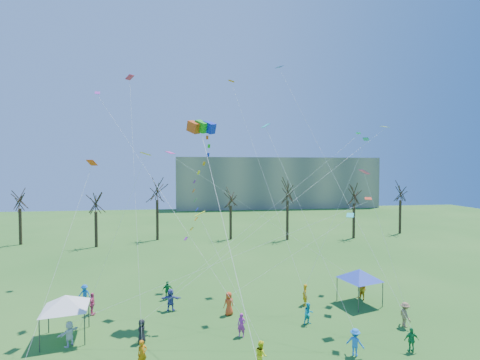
{
  "coord_description": "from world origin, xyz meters",
  "views": [
    {
      "loc": [
        -3.02,
        -18.17,
        11.82
      ],
      "look_at": [
        0.18,
        5.0,
        11.0
      ],
      "focal_mm": 25.0,
      "sensor_mm": 36.0,
      "label": 1
    }
  ],
  "objects": [
    {
      "name": "big_box_kite",
      "position": [
        -2.4,
        8.02,
        10.22
      ],
      "size": [
        2.51,
        7.52,
        17.97
      ],
      "color": "#D6430F",
      "rests_on": "ground"
    },
    {
      "name": "festival_crowd",
      "position": [
        -0.55,
        6.34,
        0.86
      ],
      "size": [
        26.08,
        12.64,
        1.85
      ],
      "color": "#D31A45",
      "rests_on": "ground"
    },
    {
      "name": "bare_tree_row",
      "position": [
        3.85,
        36.33,
        6.77
      ],
      "size": [
        68.8,
        9.09,
        10.32
      ],
      "color": "black",
      "rests_on": "ground"
    },
    {
      "name": "distant_building",
      "position": [
        22.0,
        82.0,
        7.5
      ],
      "size": [
        60.0,
        14.0,
        15.0
      ],
      "primitive_type": "cube",
      "color": "gray",
      "rests_on": "ground"
    },
    {
      "name": "canopy_tent_blue",
      "position": [
        11.22,
        8.87,
        2.59
      ],
      "size": [
        3.92,
        3.92,
        3.06
      ],
      "color": "#3F3F44",
      "rests_on": "ground"
    },
    {
      "name": "canopy_tent_white",
      "position": [
        -11.87,
        6.02,
        2.6
      ],
      "size": [
        4.01,
        4.01,
        3.06
      ],
      "color": "#3F3F44",
      "rests_on": "ground"
    },
    {
      "name": "small_kites_aloft",
      "position": [
        1.95,
        10.59,
        13.27
      ],
      "size": [
        30.2,
        19.01,
        30.97
      ],
      "color": "red",
      "rests_on": "ground"
    }
  ]
}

